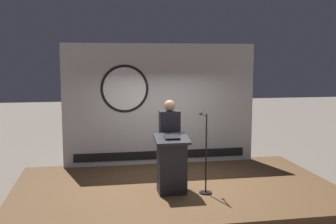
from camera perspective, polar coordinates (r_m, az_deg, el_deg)
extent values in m
plane|color=#6B6056|center=(8.44, 1.07, -12.18)|extent=(40.00, 40.00, 0.00)
cube|color=brown|center=(8.39, 1.08, -11.22)|extent=(6.40, 4.00, 0.30)
cube|color=silver|center=(9.83, -1.04, 1.07)|extent=(4.62, 0.10, 2.89)
cylinder|color=black|center=(9.64, -6.05, 3.23)|extent=(1.12, 0.02, 1.12)
cylinder|color=white|center=(9.63, -6.05, 3.23)|extent=(1.00, 0.02, 1.00)
cube|color=black|center=(9.98, -0.96, -5.97)|extent=(4.15, 0.02, 0.20)
cube|color=#26262B|center=(7.80, 0.53, -7.63)|extent=(0.52, 0.40, 1.01)
cube|color=#26262B|center=(7.68, 0.54, -3.77)|extent=(0.64, 0.50, 0.16)
cube|color=black|center=(7.65, 0.57, -3.47)|extent=(0.28, 0.20, 0.07)
cylinder|color=black|center=(8.28, 0.22, -7.28)|extent=(0.26, 0.26, 0.86)
cube|color=black|center=(8.13, 0.22, -2.13)|extent=(0.40, 0.24, 0.65)
sphere|color=#997051|center=(8.07, 0.22, 0.91)|extent=(0.22, 0.22, 0.22)
cylinder|color=black|center=(7.94, 5.26, -11.11)|extent=(0.24, 0.24, 0.02)
cylinder|color=black|center=(7.74, 5.32, -5.83)|extent=(0.03, 0.03, 1.52)
cylinder|color=black|center=(7.80, 4.98, -0.40)|extent=(0.02, 0.41, 0.02)
sphere|color=#262626|center=(8.00, 4.60, -0.20)|extent=(0.07, 0.07, 0.07)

